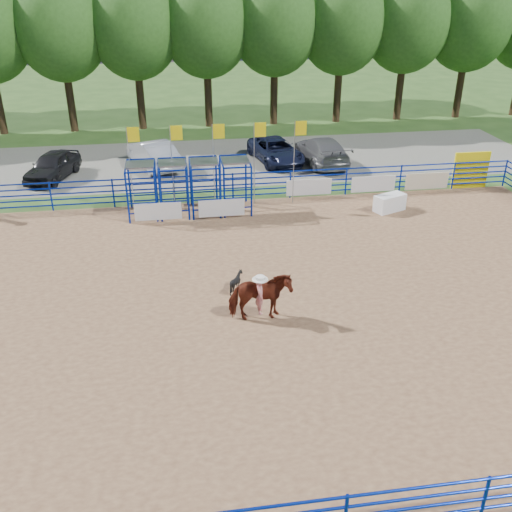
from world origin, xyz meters
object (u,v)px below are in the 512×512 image
at_px(announcer_table, 390,203).
at_px(car_c, 276,151).
at_px(calf, 236,282).
at_px(horse_and_rider, 260,296).
at_px(car_b, 153,154).
at_px(car_d, 322,151).
at_px(car_a, 52,166).

height_order(announcer_table, car_c, car_c).
xyz_separation_m(calf, car_c, (4.32, 15.54, 0.31)).
relative_size(horse_and_rider, car_c, 0.46).
xyz_separation_m(announcer_table, car_b, (-11.60, 8.83, 0.40)).
relative_size(calf, car_d, 0.14).
xyz_separation_m(car_c, car_d, (2.73, -0.73, 0.09)).
height_order(announcer_table, horse_and_rider, horse_and_rider).
distance_m(horse_and_rider, calf, 2.17).
xyz_separation_m(car_b, car_d, (10.22, -0.76, -0.03)).
height_order(car_a, car_b, car_b).
bearing_deg(car_c, car_d, -25.34).
relative_size(car_a, car_b, 0.89).
relative_size(car_a, car_d, 0.81).
height_order(announcer_table, calf, announcer_table).
relative_size(horse_and_rider, calf, 2.98).
distance_m(calf, car_d, 16.41).
bearing_deg(car_a, calf, -40.39).
bearing_deg(announcer_table, car_b, 142.74).
bearing_deg(car_b, calf, 80.42).
bearing_deg(car_c, car_a, 175.05).
bearing_deg(car_c, announcer_table, -75.28).
distance_m(horse_and_rider, car_c, 17.96).
bearing_deg(car_a, car_d, 19.82).
distance_m(announcer_table, calf, 10.80).
bearing_deg(horse_and_rider, calf, 105.70).
bearing_deg(calf, announcer_table, -63.33).
relative_size(horse_and_rider, car_d, 0.42).
height_order(car_a, car_c, car_a).
bearing_deg(car_b, car_c, 158.70).
bearing_deg(car_d, car_a, -2.45).
bearing_deg(car_c, calf, -115.88).
distance_m(car_b, car_d, 10.25).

